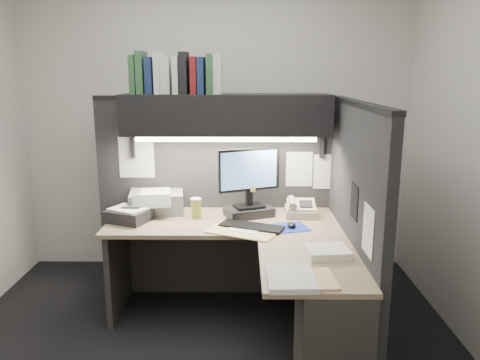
{
  "coord_description": "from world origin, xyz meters",
  "views": [
    {
      "loc": [
        0.25,
        -2.77,
        1.8
      ],
      "look_at": [
        0.23,
        0.51,
        1.05
      ],
      "focal_mm": 35.0,
      "sensor_mm": 36.0,
      "label": 1
    }
  ],
  "objects_px": {
    "keyboard": "(252,227)",
    "monitor": "(249,190)",
    "desk": "(270,290)",
    "coffee_cup": "(196,209)",
    "printer": "(157,202)",
    "notebook_stack": "(129,215)",
    "overhead_shelf": "(226,114)",
    "telephone": "(301,209)"
  },
  "relations": [
    {
      "from": "printer",
      "to": "overhead_shelf",
      "type": "bearing_deg",
      "value": -11.71
    },
    {
      "from": "overhead_shelf",
      "to": "notebook_stack",
      "type": "relative_size",
      "value": 5.25
    },
    {
      "from": "notebook_stack",
      "to": "coffee_cup",
      "type": "bearing_deg",
      "value": 8.68
    },
    {
      "from": "desk",
      "to": "coffee_cup",
      "type": "distance_m",
      "value": 0.89
    },
    {
      "from": "notebook_stack",
      "to": "telephone",
      "type": "bearing_deg",
      "value": 6.63
    },
    {
      "from": "desk",
      "to": "overhead_shelf",
      "type": "relative_size",
      "value": 1.1
    },
    {
      "from": "coffee_cup",
      "to": "notebook_stack",
      "type": "bearing_deg",
      "value": -171.32
    },
    {
      "from": "monitor",
      "to": "telephone",
      "type": "xyz_separation_m",
      "value": [
        0.4,
        0.02,
        -0.16
      ]
    },
    {
      "from": "desk",
      "to": "monitor",
      "type": "relative_size",
      "value": 3.24
    },
    {
      "from": "desk",
      "to": "telephone",
      "type": "xyz_separation_m",
      "value": [
        0.27,
        0.69,
        0.33
      ]
    },
    {
      "from": "telephone",
      "to": "printer",
      "type": "distance_m",
      "value": 1.13
    },
    {
      "from": "telephone",
      "to": "coffee_cup",
      "type": "relative_size",
      "value": 1.7
    },
    {
      "from": "printer",
      "to": "keyboard",
      "type": "bearing_deg",
      "value": -37.07
    },
    {
      "from": "printer",
      "to": "notebook_stack",
      "type": "bearing_deg",
      "value": -132.5
    },
    {
      "from": "overhead_shelf",
      "to": "printer",
      "type": "relative_size",
      "value": 3.79
    },
    {
      "from": "telephone",
      "to": "coffee_cup",
      "type": "bearing_deg",
      "value": -172.97
    },
    {
      "from": "telephone",
      "to": "monitor",
      "type": "bearing_deg",
      "value": -174.98
    },
    {
      "from": "keyboard",
      "to": "notebook_stack",
      "type": "bearing_deg",
      "value": -167.99
    },
    {
      "from": "keyboard",
      "to": "monitor",
      "type": "bearing_deg",
      "value": 114.95
    },
    {
      "from": "keyboard",
      "to": "telephone",
      "type": "xyz_separation_m",
      "value": [
        0.38,
        0.31,
        0.04
      ]
    },
    {
      "from": "desk",
      "to": "coffee_cup",
      "type": "bearing_deg",
      "value": 130.78
    },
    {
      "from": "printer",
      "to": "notebook_stack",
      "type": "height_order",
      "value": "printer"
    },
    {
      "from": "keyboard",
      "to": "coffee_cup",
      "type": "xyz_separation_m",
      "value": [
        -0.42,
        0.23,
        0.06
      ]
    },
    {
      "from": "keyboard",
      "to": "telephone",
      "type": "bearing_deg",
      "value": 60.58
    },
    {
      "from": "overhead_shelf",
      "to": "telephone",
      "type": "bearing_deg",
      "value": -6.37
    },
    {
      "from": "keyboard",
      "to": "printer",
      "type": "height_order",
      "value": "printer"
    },
    {
      "from": "keyboard",
      "to": "notebook_stack",
      "type": "distance_m",
      "value": 0.92
    },
    {
      "from": "desk",
      "to": "monitor",
      "type": "distance_m",
      "value": 0.84
    },
    {
      "from": "coffee_cup",
      "to": "notebook_stack",
      "type": "xyz_separation_m",
      "value": [
        -0.49,
        -0.07,
        -0.03
      ]
    },
    {
      "from": "keyboard",
      "to": "printer",
      "type": "relative_size",
      "value": 1.11
    },
    {
      "from": "keyboard",
      "to": "telephone",
      "type": "height_order",
      "value": "telephone"
    },
    {
      "from": "desk",
      "to": "coffee_cup",
      "type": "relative_size",
      "value": 11.82
    },
    {
      "from": "desk",
      "to": "overhead_shelf",
      "type": "bearing_deg",
      "value": 111.79
    },
    {
      "from": "overhead_shelf",
      "to": "notebook_stack",
      "type": "xyz_separation_m",
      "value": [
        -0.72,
        -0.21,
        -0.73
      ]
    },
    {
      "from": "telephone",
      "to": "printer",
      "type": "xyz_separation_m",
      "value": [
        -1.13,
        0.09,
        0.03
      ]
    },
    {
      "from": "desk",
      "to": "notebook_stack",
      "type": "distance_m",
      "value": 1.2
    },
    {
      "from": "notebook_stack",
      "to": "desk",
      "type": "bearing_deg",
      "value": -27.85
    },
    {
      "from": "desk",
      "to": "monitor",
      "type": "bearing_deg",
      "value": 100.95
    },
    {
      "from": "coffee_cup",
      "to": "monitor",
      "type": "bearing_deg",
      "value": 7.35
    },
    {
      "from": "monitor",
      "to": "keyboard",
      "type": "height_order",
      "value": "monitor"
    },
    {
      "from": "overhead_shelf",
      "to": "printer",
      "type": "distance_m",
      "value": 0.88
    },
    {
      "from": "overhead_shelf",
      "to": "printer",
      "type": "bearing_deg",
      "value": 176.93
    }
  ]
}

